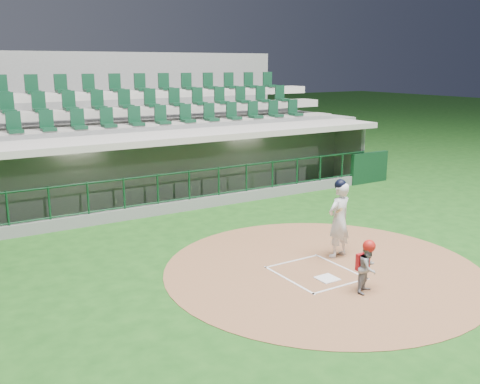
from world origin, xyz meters
name	(u,v)px	position (x,y,z in m)	size (l,w,h in m)	color
ground	(307,269)	(0.00, 0.00, 0.00)	(120.00, 120.00, 0.00)	#184714
dirt_circle	(323,269)	(0.30, -0.20, 0.01)	(7.20, 7.20, 0.01)	brown
home_plate	(327,279)	(0.00, -0.70, 0.02)	(0.43, 0.43, 0.02)	white
batter_box_chalk	(315,273)	(0.00, -0.30, 0.02)	(1.55, 1.80, 0.01)	white
dugout_structure	(169,170)	(0.15, 7.84, 0.96)	(16.40, 3.70, 3.00)	gray
seating_deck	(132,146)	(0.00, 10.91, 1.42)	(17.00, 6.72, 5.15)	gray
batter	(339,219)	(1.14, 0.25, 0.96)	(0.90, 0.91, 1.91)	silver
catcher	(368,266)	(0.25, -1.62, 0.57)	(0.61, 0.55, 1.11)	gray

